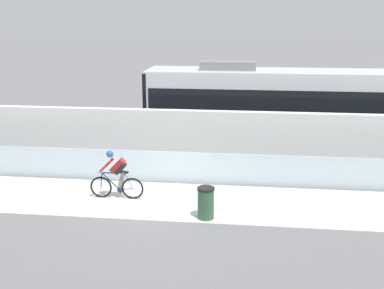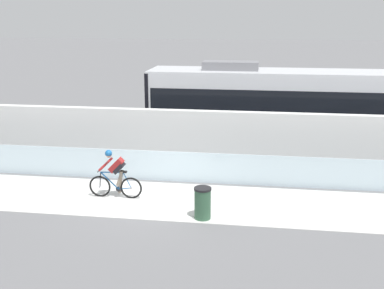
% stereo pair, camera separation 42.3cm
% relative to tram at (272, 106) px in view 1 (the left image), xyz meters
% --- Properties ---
extents(ground_plane, '(200.00, 200.00, 0.00)m').
position_rel_tram_xyz_m(ground_plane, '(-3.99, -6.85, -1.89)').
color(ground_plane, slate).
extents(bike_path_deck, '(32.00, 3.20, 0.01)m').
position_rel_tram_xyz_m(bike_path_deck, '(-3.99, -6.85, -1.89)').
color(bike_path_deck, silver).
rests_on(bike_path_deck, ground).
extents(glass_parapet, '(32.00, 0.05, 1.10)m').
position_rel_tram_xyz_m(glass_parapet, '(-3.99, -5.00, -1.34)').
color(glass_parapet, silver).
rests_on(glass_parapet, ground).
extents(concrete_barrier_wall, '(32.00, 0.36, 2.24)m').
position_rel_tram_xyz_m(concrete_barrier_wall, '(-3.99, -3.20, -0.77)').
color(concrete_barrier_wall, silver).
rests_on(concrete_barrier_wall, ground).
extents(tram_rail_near, '(32.00, 0.08, 0.01)m').
position_rel_tram_xyz_m(tram_rail_near, '(-3.99, -0.72, -1.89)').
color(tram_rail_near, '#595654').
rests_on(tram_rail_near, ground).
extents(tram_rail_far, '(32.00, 0.08, 0.01)m').
position_rel_tram_xyz_m(tram_rail_far, '(-3.99, 0.72, -1.89)').
color(tram_rail_far, '#595654').
rests_on(tram_rail_far, ground).
extents(tram, '(11.06, 2.54, 3.81)m').
position_rel_tram_xyz_m(tram, '(0.00, 0.00, 0.00)').
color(tram, silver).
rests_on(tram, ground).
extents(cyclist_on_bike, '(1.77, 0.58, 1.61)m').
position_rel_tram_xyz_m(cyclist_on_bike, '(-5.17, -6.85, -1.11)').
color(cyclist_on_bike, black).
rests_on(cyclist_on_bike, ground).
extents(trash_bin, '(0.51, 0.51, 0.96)m').
position_rel_tram_xyz_m(trash_bin, '(-2.17, -8.10, -1.41)').
color(trash_bin, '#33593F').
rests_on(trash_bin, ground).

